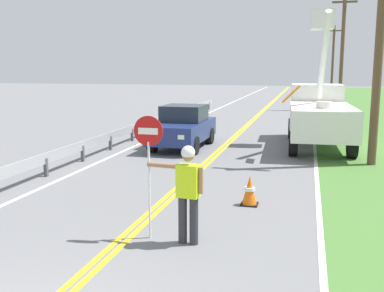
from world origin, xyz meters
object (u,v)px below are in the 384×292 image
at_px(flagger_worker, 188,188).
at_px(utility_pole_far, 333,59).
at_px(utility_bucket_truck, 319,111).
at_px(traffic_cone_lead, 250,191).
at_px(utility_pole_mid, 342,50).
at_px(oncoming_sedan_nearest, 183,127).
at_px(stop_sign_paddle, 149,149).
at_px(utility_pole_near, 380,36).

xyz_separation_m(flagger_worker, utility_pole_far, (4.64, 48.88, 3.15)).
xyz_separation_m(utility_bucket_truck, utility_pole_far, (2.15, 37.18, 2.78)).
xyz_separation_m(utility_bucket_truck, traffic_cone_lead, (-1.69, -9.03, -1.08)).
height_order(flagger_worker, utility_pole_mid, utility_pole_mid).
bearing_deg(utility_bucket_truck, utility_pole_far, 86.68).
xyz_separation_m(utility_pole_far, traffic_cone_lead, (-3.84, -46.21, -3.86)).
bearing_deg(oncoming_sedan_nearest, flagger_worker, -74.07).
distance_m(oncoming_sedan_nearest, traffic_cone_lead, 8.04).
height_order(stop_sign_paddle, utility_pole_near, utility_pole_near).
xyz_separation_m(utility_bucket_truck, utility_pole_near, (1.69, -3.50, 2.76)).
height_order(flagger_worker, utility_pole_far, utility_pole_far).
distance_m(oncoming_sedan_nearest, utility_pole_far, 39.89).
xyz_separation_m(flagger_worker, traffic_cone_lead, (0.80, 2.66, -0.71)).
bearing_deg(stop_sign_paddle, oncoming_sedan_nearest, 101.83).
bearing_deg(traffic_cone_lead, utility_pole_near, 58.62).
distance_m(utility_bucket_truck, utility_pole_mid, 17.73).
xyz_separation_m(flagger_worker, stop_sign_paddle, (-0.76, 0.08, 0.66)).
xyz_separation_m(oncoming_sedan_nearest, traffic_cone_lead, (3.61, -7.17, -0.50)).
distance_m(utility_pole_near, utility_pole_mid, 20.86).
xyz_separation_m(flagger_worker, utility_bucket_truck, (2.49, 11.70, 0.37)).
xyz_separation_m(utility_pole_near, traffic_cone_lead, (-3.38, -5.54, -3.84)).
bearing_deg(utility_pole_near, traffic_cone_lead, -121.38).
bearing_deg(stop_sign_paddle, flagger_worker, -6.26).
distance_m(utility_pole_mid, utility_pole_far, 19.82).
distance_m(stop_sign_paddle, traffic_cone_lead, 3.31).
bearing_deg(oncoming_sedan_nearest, utility_bucket_truck, 19.42).
distance_m(utility_bucket_truck, utility_pole_near, 4.76).
height_order(utility_pole_near, traffic_cone_lead, utility_pole_near).
bearing_deg(traffic_cone_lead, utility_pole_far, 85.25).
height_order(utility_bucket_truck, utility_pole_near, utility_pole_near).
relative_size(oncoming_sedan_nearest, utility_pole_mid, 0.48).
height_order(oncoming_sedan_nearest, utility_pole_mid, utility_pole_mid).
bearing_deg(utility_pole_near, flagger_worker, -117.00).
relative_size(utility_bucket_truck, utility_pole_mid, 0.80).
bearing_deg(utility_pole_near, utility_bucket_truck, 115.79).
bearing_deg(traffic_cone_lead, stop_sign_paddle, -121.26).
bearing_deg(flagger_worker, utility_pole_mid, 81.44).
relative_size(stop_sign_paddle, traffic_cone_lead, 3.33).
xyz_separation_m(utility_pole_near, utility_pole_far, (0.46, 40.68, 0.02)).
xyz_separation_m(flagger_worker, utility_pole_near, (4.18, 8.20, 3.13)).
bearing_deg(flagger_worker, stop_sign_paddle, 173.74).
height_order(oncoming_sedan_nearest, utility_pole_far, utility_pole_far).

